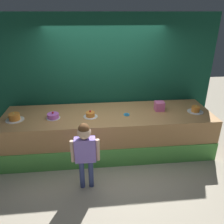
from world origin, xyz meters
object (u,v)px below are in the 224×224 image
child_figure (85,148)px  cake_far_left (14,117)px  cake_center_right (90,115)px  donut (127,115)px  cake_center_left (53,116)px  pink_box (159,106)px  cake_far_right (195,110)px

child_figure → cake_far_left: size_ratio=3.55×
cake_far_left → cake_center_right: (1.43, -0.00, -0.01)m
child_figure → cake_center_right: size_ratio=4.34×
donut → cake_center_left: cake_center_left is taller
child_figure → cake_center_left: child_figure is taller
child_figure → pink_box: 1.93m
donut → cake_far_left: cake_far_left is taller
pink_box → cake_center_right: 1.45m
cake_far_left → donut: bearing=-0.3°
pink_box → donut: 0.74m
cake_center_right → cake_far_right: bearing=0.3°
pink_box → cake_center_right: size_ratio=0.68×
cake_far_right → cake_center_right: bearing=-179.7°
cake_far_left → cake_center_right: cake_far_left is taller
cake_center_left → cake_center_right: bearing=-0.5°
donut → cake_center_right: 0.72m
pink_box → cake_center_left: pink_box is taller
child_figure → pink_box: child_figure is taller
cake_center_left → cake_center_right: same height
donut → cake_center_left: bearing=179.3°
cake_center_left → pink_box: bearing=4.3°
cake_far_left → pink_box: bearing=3.4°
donut → cake_far_left: bearing=179.7°
donut → cake_center_right: cake_center_right is taller
child_figure → donut: bearing=49.5°
cake_far_left → cake_far_right: size_ratio=1.06×
cake_far_right → cake_center_left: bearing=-179.9°
child_figure → cake_center_right: child_figure is taller
cake_far_left → child_figure: bearing=-36.3°
child_figure → cake_center_left: bearing=121.9°
donut → cake_far_right: bearing=0.8°
cake_far_left → cake_center_right: size_ratio=1.22×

